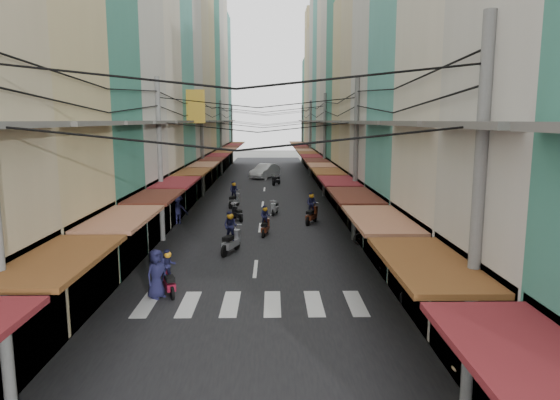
{
  "coord_description": "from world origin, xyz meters",
  "views": [
    {
      "loc": [
        0.71,
        -21.94,
        6.1
      ],
      "look_at": [
        1.1,
        3.27,
        2.05
      ],
      "focal_mm": 32.0,
      "sensor_mm": 36.0,
      "label": 1
    }
  ],
  "objects": [
    {
      "name": "sidewalk_left",
      "position": [
        -6.5,
        20.0,
        0.03
      ],
      "size": [
        3.0,
        80.0,
        0.06
      ],
      "primitive_type": "cube",
      "color": "slate",
      "rests_on": "ground"
    },
    {
      "name": "sidewalk_right",
      "position": [
        6.5,
        20.0,
        0.03
      ],
      "size": [
        3.0,
        80.0,
        0.06
      ],
      "primitive_type": "cube",
      "color": "slate",
      "rests_on": "ground"
    },
    {
      "name": "road",
      "position": [
        0.0,
        20.0,
        0.01
      ],
      "size": [
        10.0,
        80.0,
        0.02
      ],
      "primitive_type": "cube",
      "color": "black",
      "rests_on": "ground"
    },
    {
      "name": "ground",
      "position": [
        0.0,
        0.0,
        0.0
      ],
      "size": [
        160.0,
        160.0,
        0.0
      ],
      "primitive_type": "plane",
      "color": "slate",
      "rests_on": "ground"
    },
    {
      "name": "moving_scooters",
      "position": [
        -0.35,
        6.2,
        0.53
      ],
      "size": [
        6.49,
        31.56,
        1.95
      ],
      "color": "black",
      "rests_on": "ground"
    },
    {
      "name": "white_car",
      "position": [
        -0.07,
        30.84,
        0.0
      ],
      "size": [
        5.67,
        4.09,
        1.87
      ],
      "primitive_type": "imported",
      "rotation": [
        0.0,
        0.0,
        -0.43
      ],
      "color": "silver",
      "rests_on": "ground"
    },
    {
      "name": "building_row_right",
      "position": [
        7.92,
        16.45,
        9.41
      ],
      "size": [
        7.8,
        68.98,
        22.59
      ],
      "color": "#387B68",
      "rests_on": "ground"
    },
    {
      "name": "building_row_left",
      "position": [
        -7.92,
        16.56,
        9.78
      ],
      "size": [
        7.8,
        67.67,
        23.7
      ],
      "color": "#BAB4AA",
      "rests_on": "ground"
    },
    {
      "name": "crosswalk",
      "position": [
        -0.0,
        -6.0,
        0.03
      ],
      "size": [
        7.55,
        2.4,
        0.01
      ],
      "color": "silver",
      "rests_on": "ground"
    },
    {
      "name": "traffic_sign",
      "position": [
        5.16,
        -2.39,
        2.13
      ],
      "size": [
        0.1,
        0.64,
        2.92
      ],
      "color": "slate",
      "rests_on": "ground"
    },
    {
      "name": "utility_poles",
      "position": [
        0.0,
        15.01,
        6.59
      ],
      "size": [
        10.2,
        66.13,
        8.2
      ],
      "color": "slate",
      "rests_on": "ground"
    },
    {
      "name": "pedestrians",
      "position": [
        -3.89,
        2.89,
        1.07
      ],
      "size": [
        12.36,
        22.35,
        2.23
      ],
      "color": "#2A212D",
      "rests_on": "ground"
    },
    {
      "name": "parked_scooters",
      "position": [
        4.56,
        -4.09,
        0.47
      ],
      "size": [
        12.78,
        14.08,
        1.01
      ],
      "color": "black",
      "rests_on": "ground"
    },
    {
      "name": "market_umbrella",
      "position": [
        6.4,
        -5.95,
        2.11
      ],
      "size": [
        2.27,
        2.27,
        2.39
      ],
      "color": "#B2B2B7",
      "rests_on": "ground"
    },
    {
      "name": "bicycle",
      "position": [
        5.61,
        1.9,
        0.0
      ],
      "size": [
        1.75,
        0.66,
        1.2
      ],
      "primitive_type": "imported",
      "rotation": [
        0.0,
        0.0,
        1.57
      ],
      "color": "black",
      "rests_on": "ground"
    }
  ]
}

